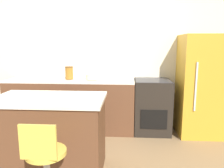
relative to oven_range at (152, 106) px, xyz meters
name	(u,v)px	position (x,y,z in m)	size (l,w,h in m)	color
ground_plane	(87,137)	(-1.11, -0.31, -0.47)	(14.00, 14.00, 0.00)	#8E704C
wall_back	(92,57)	(-1.11, 0.33, 0.83)	(8.00, 0.06, 2.60)	beige
back_counter	(71,105)	(-1.44, 0.00, 0.00)	(2.25, 0.59, 0.93)	brown
kitchen_island	(50,135)	(-1.36, -1.33, 0.00)	(1.30, 0.75, 0.93)	brown
oven_range	(152,106)	(0.00, 0.00, 0.00)	(0.62, 0.60, 0.93)	black
refrigerator	(202,86)	(0.82, -0.03, 0.38)	(0.76, 0.68, 1.69)	gold
stool_chair	(46,168)	(-1.17, -1.98, -0.03)	(0.37, 0.37, 0.89)	#B7B7BC
kettle	(41,75)	(-1.96, -0.01, 0.54)	(0.16, 0.16, 0.19)	silver
mixing_bowl	(92,77)	(-1.05, -0.01, 0.51)	(0.24, 0.24, 0.09)	beige
canister_jar	(69,73)	(-1.46, -0.01, 0.58)	(0.14, 0.14, 0.22)	#9E6623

